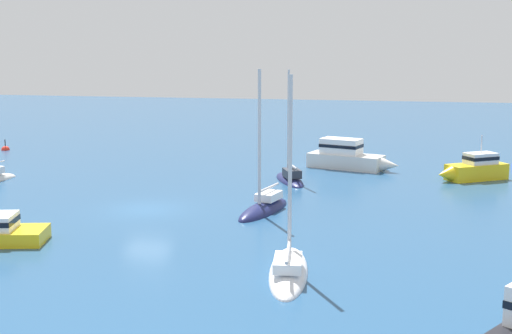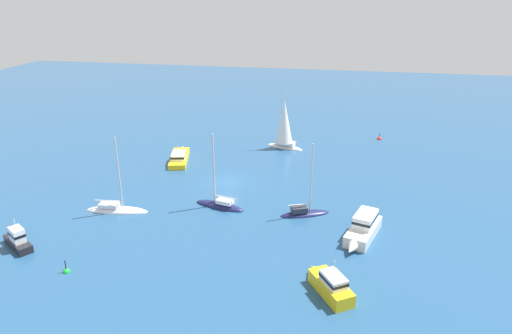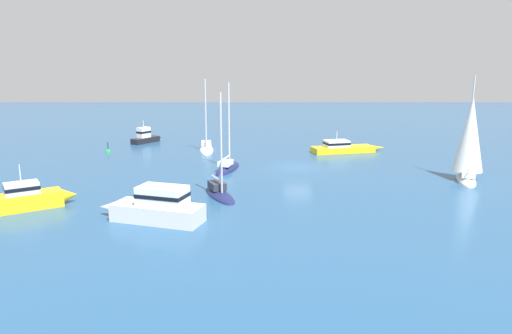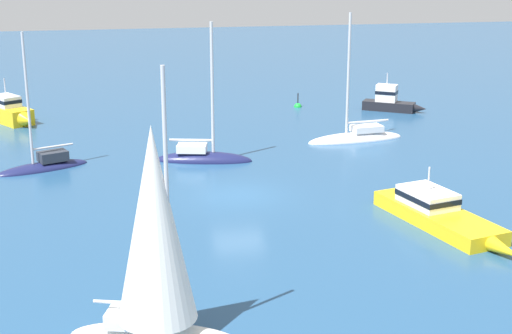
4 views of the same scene
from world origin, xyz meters
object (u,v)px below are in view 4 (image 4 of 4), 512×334
Objects in this scene: sloop at (154,246)px; channel_buoy at (298,107)px; launch_1 at (390,101)px; sailboat at (356,138)px; yacht at (203,158)px; ketch at (44,166)px; launch at (10,112)px; motor_cruiser at (438,213)px.

sloop reaches higher than channel_buoy.
sailboat is at bearing -90.03° from launch_1.
yacht reaches higher than channel_buoy.
sailboat is (2.90, -18.71, -0.04)m from ketch.
sloop is (-19.95, -4.79, 2.91)m from ketch.
launch is 16.94m from yacht.
launch is at bearing -149.44° from launch_1.
channel_buoy is at bearing 60.71° from launch.
ketch is at bearing -166.74° from yacht.
sailboat is at bearing 30.24° from yacht.
channel_buoy is (25.62, -0.18, -0.51)m from motor_cruiser.
ketch reaches higher than channel_buoy.
yacht is 1.90× the size of launch_1.
sailboat reaches higher than launch_1.
launch is at bearing 147.56° from yacht.
yacht is 0.93× the size of sloop.
launch_1 is at bearing -112.96° from channel_buoy.
sailboat is 6.23× the size of channel_buoy.
sailboat reaches higher than ketch.
launch is at bearing -153.77° from motor_cruiser.
launch_1 is (-1.28, -26.96, -0.05)m from launch.
launch_1 is (10.85, -23.94, 0.53)m from ketch.
launch_1 reaches higher than channel_buoy.
launch is 12.52m from ketch.
launch_1 is 9.54m from sailboat.
sloop is (-19.88, 3.91, 2.92)m from yacht.
launch_1 is at bearing 150.23° from motor_cruiser.
sloop is 1.07× the size of sailboat.
yacht is 6.19× the size of channel_buoy.
sailboat is at bearing 161.21° from motor_cruiser.
channel_buoy is at bearing -169.67° from launch_1.
launch reaches higher than motor_cruiser.
motor_cruiser is 0.95× the size of sloop.
ketch is 0.94× the size of yacht.
yacht is at bearing -111.08° from launch_1.
sailboat is (14.99, -1.27, -0.39)m from motor_cruiser.
yacht reaches higher than launch.
launch_1 is at bearing -178.49° from ketch.
sloop reaches higher than launch_1.
launch is 1.16× the size of launch_1.
sailboat is (22.85, -13.91, -2.95)m from sloop.
channel_buoy is at bearing -90.86° from sailboat.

